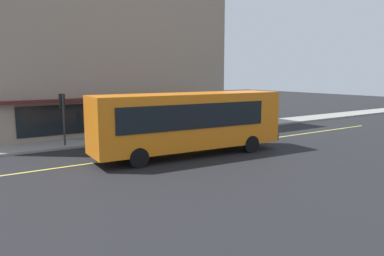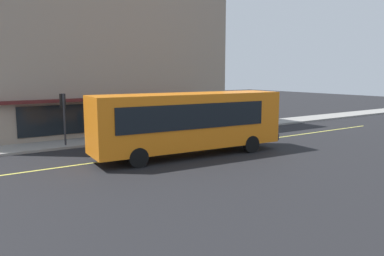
{
  "view_description": "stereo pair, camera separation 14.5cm",
  "coord_description": "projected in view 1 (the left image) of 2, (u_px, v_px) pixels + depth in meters",
  "views": [
    {
      "loc": [
        -12.82,
        -18.44,
        4.62
      ],
      "look_at": [
        -1.27,
        -1.59,
        1.6
      ],
      "focal_mm": 34.96,
      "sensor_mm": 36.0,
      "label": 1
    },
    {
      "loc": [
        -12.7,
        -18.53,
        4.62
      ],
      "look_at": [
        -1.27,
        -1.59,
        1.6
      ],
      "focal_mm": 34.96,
      "sensor_mm": 36.0,
      "label": 2
    }
  ],
  "objects": [
    {
      "name": "traffic_light",
      "position": [
        62.0,
        107.0,
        23.06
      ],
      "size": [
        0.3,
        0.52,
        3.2
      ],
      "color": "#2D2D33",
      "rests_on": "sidewalk"
    },
    {
      "name": "car_yellow",
      "position": [
        206.0,
        127.0,
        27.04
      ],
      "size": [
        4.37,
        2.01,
        1.52
      ],
      "color": "yellow",
      "rests_on": "ground"
    },
    {
      "name": "bus",
      "position": [
        190.0,
        121.0,
        20.85
      ],
      "size": [
        11.28,
        3.27,
        3.5
      ],
      "color": "orange",
      "rests_on": "ground"
    },
    {
      "name": "storefront_building",
      "position": [
        82.0,
        53.0,
        30.93
      ],
      "size": [
        21.07,
        11.92,
        12.55
      ],
      "color": "gray",
      "rests_on": "ground"
    },
    {
      "name": "ground",
      "position": [
        194.0,
        149.0,
        22.9
      ],
      "size": [
        120.0,
        120.0,
        0.0
      ],
      "primitive_type": "plane",
      "color": "black"
    },
    {
      "name": "sidewalk",
      "position": [
        151.0,
        135.0,
        27.51
      ],
      "size": [
        80.0,
        2.74,
        0.15
      ],
      "primitive_type": "cube",
      "color": "gray",
      "rests_on": "ground"
    },
    {
      "name": "lane_centre_stripe",
      "position": [
        194.0,
        149.0,
        22.9
      ],
      "size": [
        36.0,
        0.16,
        0.01
      ],
      "primitive_type": "cube",
      "color": "#D8D14C",
      "rests_on": "ground"
    },
    {
      "name": "pedestrian_near_storefront",
      "position": [
        86.0,
        123.0,
        25.18
      ],
      "size": [
        0.34,
        0.34,
        1.8
      ],
      "color": "black",
      "rests_on": "sidewalk"
    }
  ]
}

